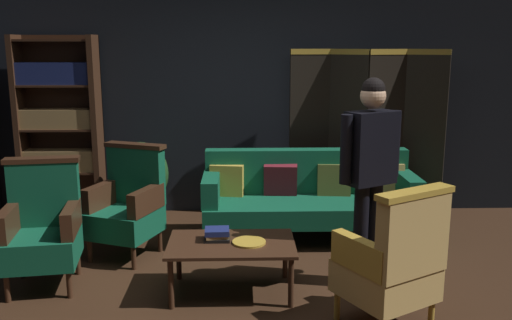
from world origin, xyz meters
The scene contains 15 objects.
ground_plane centered at (0.00, 0.00, 0.00)m, with size 10.00×10.00×0.00m, color #331E11.
back_wall centered at (0.00, 2.45, 1.40)m, with size 7.20×0.10×2.80m, color black.
folding_screen centered at (1.26, 2.07, 0.99)m, with size 1.67×0.40×1.90m.
bookshelf centered at (-2.15, 2.19, 1.08)m, with size 0.90×0.32×2.05m.
velvet_couch centered at (0.55, 1.46, 0.46)m, with size 2.12×0.78×0.88m.
coffee_table centered at (-0.21, 0.16, 0.37)m, with size 1.00×0.64×0.42m.
armchair_gilt_accent centered at (0.90, -0.44, 0.49)m, with size 0.79×0.79×1.04m.
armchair_wing_left centered at (-1.19, 1.01, 0.49)m, with size 0.75×0.75×1.04m.
armchair_wing_right centered at (-1.75, 0.36, 0.49)m, with size 0.65×0.65×1.04m.
standing_figure centered at (0.89, 0.29, 1.03)m, with size 0.53×0.37×1.70m.
potted_plant centered at (-1.24, 1.96, 0.52)m, with size 0.61×0.61×0.91m.
book_black_cloth centered at (-0.33, 0.22, 0.43)m, with size 0.20×0.17×0.03m, color black.
book_tan_leather centered at (-0.33, 0.22, 0.46)m, with size 0.18×0.15×0.03m, color #9E7A47.
book_navy_cloth centered at (-0.33, 0.22, 0.49)m, with size 0.19×0.17×0.04m, color navy.
brass_tray centered at (-0.07, 0.15, 0.43)m, with size 0.26×0.26×0.02m, color gold.
Camera 1 is at (-0.13, -3.98, 1.96)m, focal length 38.93 mm.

